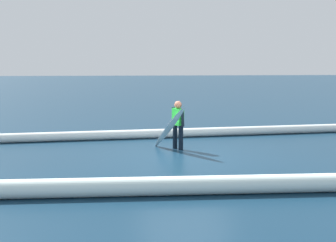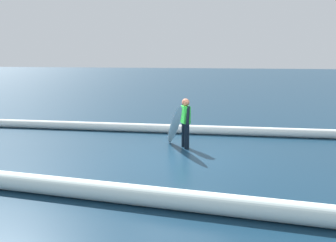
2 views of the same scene
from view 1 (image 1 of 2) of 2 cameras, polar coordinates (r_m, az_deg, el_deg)
ground_plane at (r=11.90m, az=2.34°, el=-4.65°), size 168.61×168.61×0.00m
surfer at (r=12.65m, az=1.33°, el=-0.18°), size 0.34×0.58×1.44m
surfboard at (r=12.47m, az=0.14°, el=-0.93°), size 0.91×1.57×1.38m
wave_crest_foreground at (r=14.53m, az=-10.19°, el=-1.92°), size 19.63×1.84×0.31m
wave_crest_midground at (r=8.41m, az=-11.44°, el=-8.70°), size 20.25×1.16×0.37m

